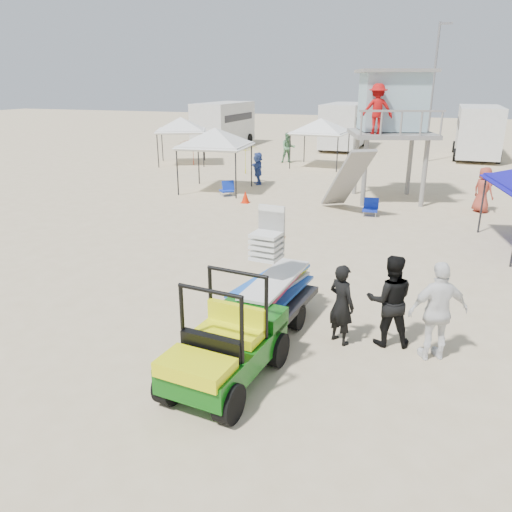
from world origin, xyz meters
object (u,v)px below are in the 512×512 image
(utility_cart, at_px, (224,337))
(surf_trailer, at_px, (270,283))
(lifeguard_tower, at_px, (391,107))
(man_left, at_px, (341,304))

(utility_cart, bearing_deg, surf_trailer, 89.95)
(utility_cart, bearing_deg, lifeguard_tower, 86.64)
(surf_trailer, relative_size, lifeguard_tower, 0.51)
(utility_cart, distance_m, man_left, 2.54)
(surf_trailer, height_order, man_left, surf_trailer)
(surf_trailer, xyz_separation_m, lifeguard_tower, (0.88, 12.66, 2.91))
(utility_cart, relative_size, lifeguard_tower, 0.49)
(utility_cart, height_order, lifeguard_tower, lifeguard_tower)
(man_left, relative_size, lifeguard_tower, 0.31)
(man_left, height_order, lifeguard_tower, lifeguard_tower)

